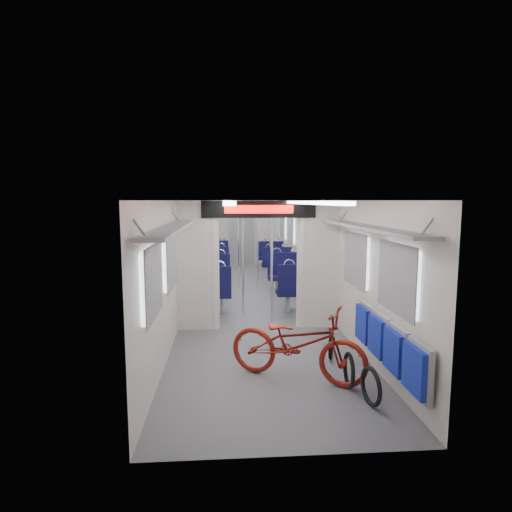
# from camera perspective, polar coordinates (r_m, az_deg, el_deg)

# --- Properties ---
(carriage) EXTENTS (12.00, 12.02, 2.31)m
(carriage) POSITION_cam_1_polar(r_m,az_deg,el_deg) (9.36, -0.52, 2.49)
(carriage) COLOR #515456
(carriage) RESTS_ON ground
(bicycle) EXTENTS (1.91, 1.41, 0.96)m
(bicycle) POSITION_cam_1_polar(r_m,az_deg,el_deg) (5.62, 5.50, -11.53)
(bicycle) COLOR maroon
(bicycle) RESTS_ON ground
(flip_bench) EXTENTS (0.12, 2.16, 0.57)m
(flip_bench) POSITION_cam_1_polar(r_m,az_deg,el_deg) (5.52, 17.05, -11.08)
(flip_bench) COLOR gray
(flip_bench) RESTS_ON carriage
(bike_hoop_a) EXTENTS (0.12, 0.45, 0.45)m
(bike_hoop_a) POSITION_cam_1_polar(r_m,az_deg,el_deg) (5.19, 15.06, -16.70)
(bike_hoop_a) COLOR black
(bike_hoop_a) RESTS_ON ground
(bike_hoop_b) EXTENTS (0.07, 0.45, 0.44)m
(bike_hoop_b) POSITION_cam_1_polar(r_m,az_deg,el_deg) (5.59, 12.28, -14.87)
(bike_hoop_b) COLOR black
(bike_hoop_b) RESTS_ON ground
(bike_hoop_c) EXTENTS (0.19, 0.46, 0.47)m
(bike_hoop_c) POSITION_cam_1_polar(r_m,az_deg,el_deg) (6.46, 9.97, -11.59)
(bike_hoop_c) COLOR black
(bike_hoop_c) RESTS_ON ground
(seat_bay_near_left) EXTENTS (0.92, 2.13, 1.12)m
(seat_bay_near_left) POSITION_cam_1_polar(r_m,az_deg,el_deg) (9.61, -6.14, -3.14)
(seat_bay_near_left) COLOR black
(seat_bay_near_left) RESTS_ON ground
(seat_bay_near_right) EXTENTS (0.93, 2.17, 1.13)m
(seat_bay_near_right) POSITION_cam_1_polar(r_m,az_deg,el_deg) (9.80, 4.87, -2.89)
(seat_bay_near_right) COLOR black
(seat_bay_near_right) RESTS_ON ground
(seat_bay_far_left) EXTENTS (0.91, 2.06, 1.10)m
(seat_bay_far_left) POSITION_cam_1_polar(r_m,az_deg,el_deg) (13.34, -5.60, -0.23)
(seat_bay_far_left) COLOR black
(seat_bay_far_left) RESTS_ON ground
(seat_bay_far_right) EXTENTS (0.88, 1.92, 1.05)m
(seat_bay_far_right) POSITION_cam_1_polar(r_m,az_deg,el_deg) (13.50, 2.37, -0.19)
(seat_bay_far_right) COLOR black
(seat_bay_far_right) RESTS_ON ground
(stanchion_near_left) EXTENTS (0.04, 0.04, 2.30)m
(stanchion_near_left) POSITION_cam_1_polar(r_m,az_deg,el_deg) (8.49, -1.74, -0.39)
(stanchion_near_left) COLOR silver
(stanchion_near_left) RESTS_ON ground
(stanchion_near_right) EXTENTS (0.05, 0.05, 2.30)m
(stanchion_near_right) POSITION_cam_1_polar(r_m,az_deg,el_deg) (8.07, 2.11, -0.80)
(stanchion_near_right) COLOR silver
(stanchion_near_right) RESTS_ON ground
(stanchion_far_left) EXTENTS (0.04, 0.04, 2.30)m
(stanchion_far_left) POSITION_cam_1_polar(r_m,az_deg,el_deg) (11.49, -2.34, 1.64)
(stanchion_far_left) COLOR silver
(stanchion_far_left) RESTS_ON ground
(stanchion_far_right) EXTENTS (0.05, 0.05, 2.30)m
(stanchion_far_right) POSITION_cam_1_polar(r_m,az_deg,el_deg) (11.19, 0.21, 1.48)
(stanchion_far_right) COLOR silver
(stanchion_far_right) RESTS_ON ground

